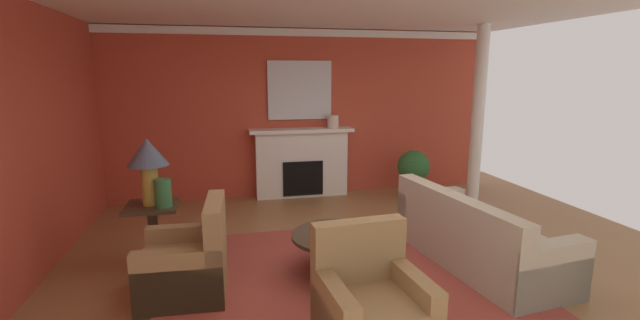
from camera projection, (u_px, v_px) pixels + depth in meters
ground_plane at (346, 261)px, 5.03m from camera, size 8.47×8.47×0.00m
wall_fireplace at (300, 113)px, 7.62m from camera, size 7.11×0.12×2.90m
wall_window at (21, 144)px, 4.32m from camera, size 0.12×6.47×2.90m
ceiling_panel at (342, 1)px, 4.74m from camera, size 7.11×6.47×0.06m
crown_moulding at (300, 33)px, 7.27m from camera, size 7.11×0.08×0.12m
area_rug at (337, 272)px, 4.73m from camera, size 3.70×2.78×0.01m
fireplace at (302, 165)px, 7.58m from camera, size 1.80×0.35×1.21m
mantel_mirror at (300, 90)px, 7.45m from camera, size 1.11×0.04×1.00m
sofa at (475, 240)px, 4.88m from camera, size 1.15×2.19×0.85m
armchair_near_window at (188, 265)px, 4.21m from camera, size 0.84×0.84×0.95m
armchair_facing_fireplace at (371, 309)px, 3.44m from camera, size 0.86×0.86×0.95m
coffee_table at (338, 244)px, 4.67m from camera, size 1.00×1.00×0.45m
side_table at (154, 230)px, 4.90m from camera, size 0.56×0.56×0.70m
table_lamp at (148, 159)px, 4.73m from camera, size 0.44×0.44×0.75m
vase_mantel_right at (333, 122)px, 7.51m from camera, size 0.20×0.20×0.22m
vase_on_side_table at (163, 193)px, 4.72m from camera, size 0.17×0.17×0.32m
book_red_cover at (334, 238)px, 4.47m from camera, size 0.20×0.17×0.05m
potted_plant at (413, 170)px, 7.53m from camera, size 0.56×0.56×0.83m
column_white at (478, 117)px, 7.02m from camera, size 0.20×0.20×2.90m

